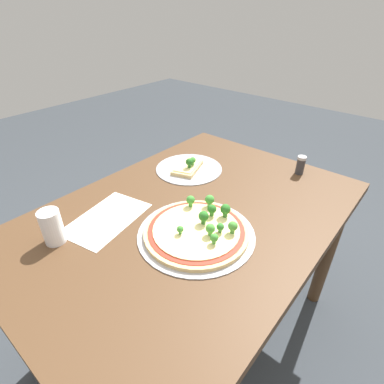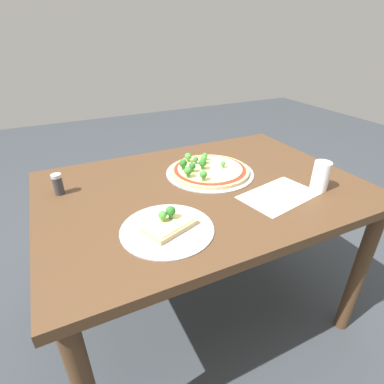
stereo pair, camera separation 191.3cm
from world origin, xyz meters
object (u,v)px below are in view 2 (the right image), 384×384
dining_table (203,204)px  pizza_tray_whole (208,170)px  condiment_shaker (58,184)px  drinking_cup (321,176)px  pizza_tray_slice (168,226)px

dining_table → pizza_tray_whole: pizza_tray_whole is taller
pizza_tray_whole → condiment_shaker: size_ratio=4.66×
drinking_cup → pizza_tray_whole: bearing=135.0°
pizza_tray_slice → drinking_cup: size_ratio=2.60×
condiment_shaker → dining_table: bearing=-18.9°
dining_table → pizza_tray_slice: bearing=-137.7°
dining_table → condiment_shaker: (-0.53, 0.18, 0.13)m
pizza_tray_slice → drinking_cup: (0.63, -0.01, 0.05)m
drinking_cup → condiment_shaker: drinking_cup is taller
dining_table → pizza_tray_slice: 0.33m
pizza_tray_whole → drinking_cup: bearing=-45.0°
pizza_tray_whole → pizza_tray_slice: bearing=-135.2°
dining_table → condiment_shaker: size_ratio=15.41×
pizza_tray_slice → condiment_shaker: 0.49m
pizza_tray_slice → dining_table: bearing=42.3°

